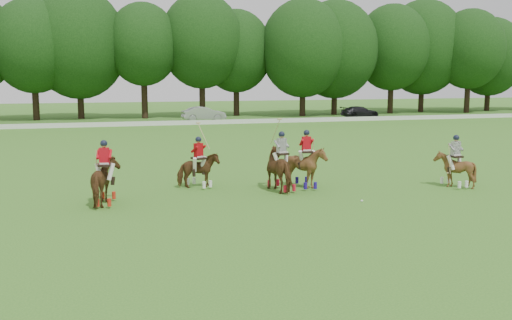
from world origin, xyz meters
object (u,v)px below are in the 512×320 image
object	(u,v)px
car_mid	(204,114)
polo_red_c	(306,167)
car_right	(360,112)
polo_red_a	(105,181)
polo_stripe_b	(455,169)
polo_ball	(362,201)
polo_stripe_a	(281,169)
polo_red_b	(199,170)

from	to	relation	value
car_mid	polo_red_c	distance (m)	37.73
car_right	polo_red_a	distance (m)	48.51
polo_stripe_b	polo_ball	world-z (taller)	polo_stripe_b
car_mid	car_right	world-z (taller)	car_mid
car_mid	polo_stripe_a	xyz separation A→B (m)	(-3.87, -37.93, 0.16)
car_mid	polo_stripe_a	bearing A→B (deg)	170.22
polo_red_a	polo_red_b	xyz separation A→B (m)	(3.92, 2.28, -0.11)
car_right	polo_red_a	size ratio (longest dim) A/B	1.85
polo_red_c	polo_stripe_a	xyz separation A→B (m)	(-1.21, -0.29, 0.00)
polo_stripe_b	polo_red_c	bearing A→B (deg)	165.52
car_right	polo_stripe_b	bearing A→B (deg)	156.81
polo_stripe_a	polo_ball	distance (m)	3.79
polo_stripe_b	polo_ball	size ratio (longest dim) A/B	25.15
car_right	polo_stripe_a	world-z (taller)	polo_stripe_a
polo_red_b	polo_red_a	bearing A→B (deg)	-149.81
polo_red_c	polo_ball	world-z (taller)	polo_red_c
polo_red_c	polo_ball	size ratio (longest dim) A/B	27.69
car_right	polo_stripe_a	size ratio (longest dim) A/B	1.48
car_right	polo_stripe_a	bearing A→B (deg)	147.12
car_mid	polo_ball	world-z (taller)	car_mid
car_mid	polo_red_a	world-z (taller)	polo_red_a
polo_red_a	polo_stripe_a	distance (m)	7.16
polo_red_b	polo_stripe_a	size ratio (longest dim) A/B	0.91
polo_red_a	polo_ball	distance (m)	9.68
polo_stripe_a	polo_red_c	bearing A→B (deg)	13.53
car_right	polo_red_b	xyz separation A→B (m)	(-25.41, -36.35, 0.13)
polo_red_b	polo_stripe_b	xyz separation A→B (m)	(10.62, -2.89, 0.03)
polo_stripe_a	polo_ball	bearing A→B (deg)	-52.13
polo_red_c	polo_stripe_b	distance (m)	6.41
car_mid	polo_ball	distance (m)	40.88
car_mid	car_right	bearing A→B (deg)	-93.95
polo_stripe_a	polo_ball	world-z (taller)	polo_stripe_a
car_right	polo_red_b	bearing A→B (deg)	142.52
car_mid	polo_red_b	world-z (taller)	polo_red_b
polo_red_a	polo_red_c	bearing A→B (deg)	6.83
polo_stripe_a	polo_ball	size ratio (longest dim) A/B	33.66
car_mid	polo_ball	size ratio (longest dim) A/B	51.43
polo_stripe_a	polo_stripe_b	xyz separation A→B (m)	(7.42, -1.31, -0.11)
car_right	polo_red_c	world-z (taller)	polo_red_c
car_mid	polo_ball	bearing A→B (deg)	173.79
polo_red_a	polo_stripe_b	bearing A→B (deg)	-2.39
car_mid	car_right	distance (m)	18.34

